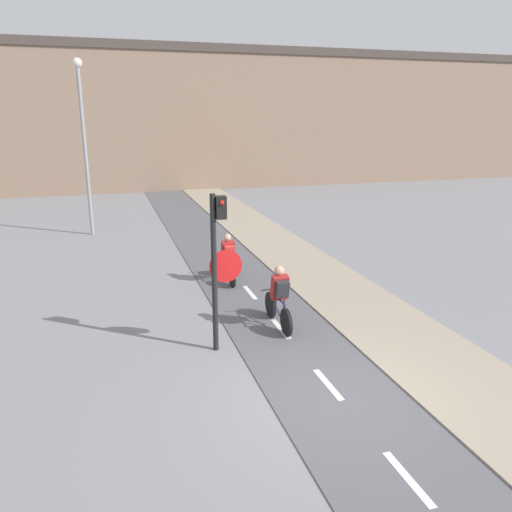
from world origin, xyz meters
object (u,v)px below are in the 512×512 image
street_lamp_far (83,130)px  cyclist_far (228,259)px  traffic_light_pole (218,256)px  cyclist_near (279,298)px

street_lamp_far → cyclist_far: street_lamp_far is taller
street_lamp_far → cyclist_far: 9.01m
street_lamp_far → cyclist_far: size_ratio=4.10×
traffic_light_pole → cyclist_far: bearing=73.9°
cyclist_near → cyclist_far: 3.43m
street_lamp_far → cyclist_far: bearing=-62.8°
traffic_light_pole → cyclist_far: traffic_light_pole is taller
cyclist_near → traffic_light_pole: bearing=-155.6°
cyclist_far → traffic_light_pole: bearing=-106.1°
cyclist_near → cyclist_far: size_ratio=1.05×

